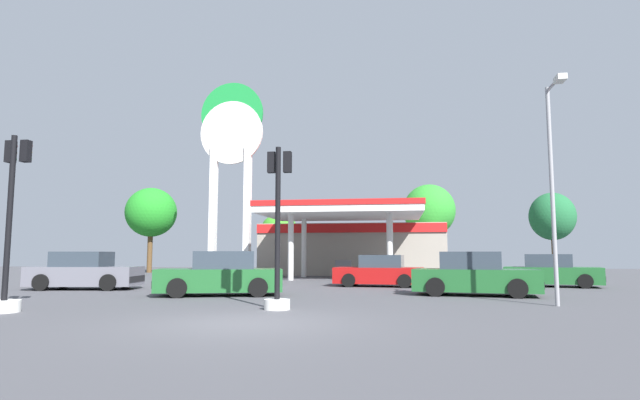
# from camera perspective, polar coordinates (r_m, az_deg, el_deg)

# --- Properties ---
(ground_plane) EXTENTS (90.00, 90.00, 0.00)m
(ground_plane) POSITION_cam_1_polar(r_m,az_deg,el_deg) (11.16, -8.24, -13.40)
(ground_plane) COLOR #47474C
(ground_plane) RESTS_ON ground
(gas_station) EXTENTS (12.80, 13.57, 4.33)m
(gas_station) POSITION_cam_1_polar(r_m,az_deg,el_deg) (36.26, 3.58, -5.01)
(gas_station) COLOR gray
(gas_station) RESTS_ON ground
(station_pole_sign) EXTENTS (4.22, 0.56, 12.82)m
(station_pole_sign) POSITION_cam_1_polar(r_m,az_deg,el_deg) (34.35, -9.85, 5.39)
(station_pole_sign) COLOR white
(station_pole_sign) RESTS_ON ground
(car_0) EXTENTS (4.09, 2.12, 1.41)m
(car_0) POSITION_cam_1_polar(r_m,az_deg,el_deg) (23.43, 6.62, -7.98)
(car_0) COLOR black
(car_0) RESTS_ON ground
(car_1) EXTENTS (4.54, 2.44, 1.55)m
(car_1) POSITION_cam_1_polar(r_m,az_deg,el_deg) (23.49, -24.71, -7.31)
(car_1) COLOR black
(car_1) RESTS_ON ground
(car_2) EXTENTS (4.31, 2.54, 1.45)m
(car_2) POSITION_cam_1_polar(r_m,az_deg,el_deg) (25.30, 24.33, -7.31)
(car_2) COLOR black
(car_2) RESTS_ON ground
(car_3) EXTENTS (4.50, 2.45, 1.53)m
(car_3) POSITION_cam_1_polar(r_m,az_deg,el_deg) (18.99, 16.85, -8.06)
(car_3) COLOR black
(car_3) RESTS_ON ground
(car_4) EXTENTS (4.64, 2.91, 1.54)m
(car_4) POSITION_cam_1_polar(r_m,az_deg,el_deg) (18.52, -10.99, -8.24)
(car_4) COLOR black
(car_4) RESTS_ON ground
(traffic_signal_0) EXTENTS (0.77, 0.77, 4.48)m
(traffic_signal_0) POSITION_cam_1_polar(r_m,az_deg,el_deg) (15.17, -31.37, -4.83)
(traffic_signal_0) COLOR silver
(traffic_signal_0) RESTS_ON ground
(traffic_signal_1) EXTENTS (0.68, 0.70, 4.31)m
(traffic_signal_1) POSITION_cam_1_polar(r_m,az_deg,el_deg) (13.66, -4.71, -4.87)
(traffic_signal_1) COLOR silver
(traffic_signal_1) RESTS_ON ground
(tree_0) EXTENTS (4.02, 4.02, 6.75)m
(tree_0) POSITION_cam_1_polar(r_m,az_deg,el_deg) (43.19, -18.29, -1.34)
(tree_0) COLOR brown
(tree_0) RESTS_ON ground
(tree_1) EXTENTS (2.88, 2.88, 4.71)m
(tree_1) POSITION_cam_1_polar(r_m,az_deg,el_deg) (41.95, -4.56, -3.18)
(tree_1) COLOR brown
(tree_1) RESTS_ON ground
(tree_2) EXTENTS (3.87, 3.87, 6.68)m
(tree_2) POSITION_cam_1_polar(r_m,az_deg,el_deg) (39.28, 12.06, -1.16)
(tree_2) COLOR brown
(tree_2) RESTS_ON ground
(tree_3) EXTENTS (3.31, 3.31, 6.02)m
(tree_3) POSITION_cam_1_polar(r_m,az_deg,el_deg) (41.80, 24.45, -1.70)
(tree_3) COLOR brown
(tree_3) RESTS_ON ground
(corner_streetlamp) EXTENTS (0.24, 1.48, 6.28)m
(corner_streetlamp) POSITION_cam_1_polar(r_m,az_deg,el_deg) (15.89, 24.56, 3.12)
(corner_streetlamp) COLOR gray
(corner_streetlamp) RESTS_ON ground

